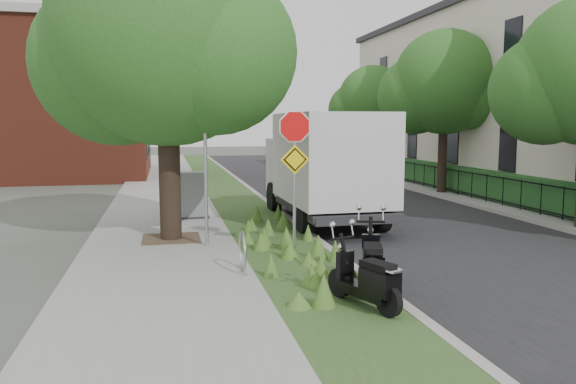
# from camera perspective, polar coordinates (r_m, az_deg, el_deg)

# --- Properties ---
(ground) EXTENTS (120.00, 120.00, 0.00)m
(ground) POSITION_cam_1_polar(r_m,az_deg,el_deg) (12.14, 7.80, -7.06)
(ground) COLOR #4C5147
(ground) RESTS_ON ground
(sidewalk_near) EXTENTS (3.50, 60.00, 0.12)m
(sidewalk_near) POSITION_cam_1_polar(r_m,az_deg,el_deg) (21.24, -12.70, -0.95)
(sidewalk_near) COLOR gray
(sidewalk_near) RESTS_ON ground
(verge) EXTENTS (2.00, 60.00, 0.12)m
(verge) POSITION_cam_1_polar(r_m,az_deg,el_deg) (21.40, -5.32, -0.75)
(verge) COLOR #2E4C20
(verge) RESTS_ON ground
(kerb_near) EXTENTS (0.20, 60.00, 0.13)m
(kerb_near) POSITION_cam_1_polar(r_m,az_deg,el_deg) (21.54, -2.68, -0.67)
(kerb_near) COLOR #9E9991
(kerb_near) RESTS_ON ground
(road) EXTENTS (7.00, 60.00, 0.01)m
(road) POSITION_cam_1_polar(r_m,az_deg,el_deg) (22.40, 6.18, -0.56)
(road) COLOR black
(road) RESTS_ON ground
(kerb_far) EXTENTS (0.20, 60.00, 0.13)m
(kerb_far) POSITION_cam_1_polar(r_m,az_deg,el_deg) (23.74, 14.21, -0.16)
(kerb_far) COLOR #9E9991
(kerb_far) RESTS_ON ground
(footpath_far) EXTENTS (3.20, 60.00, 0.12)m
(footpath_far) POSITION_cam_1_polar(r_m,az_deg,el_deg) (24.55, 17.76, -0.06)
(footpath_far) COLOR gray
(footpath_far) RESTS_ON ground
(street_tree_main) EXTENTS (6.21, 5.54, 7.66)m
(street_tree_main) POSITION_cam_1_polar(r_m,az_deg,el_deg) (14.03, -12.61, 14.48)
(street_tree_main) COLOR black
(street_tree_main) RESTS_ON ground
(bare_post) EXTENTS (0.08, 0.08, 4.00)m
(bare_post) POSITION_cam_1_polar(r_m,az_deg,el_deg) (12.90, -8.38, 3.29)
(bare_post) COLOR #A5A8AD
(bare_post) RESTS_ON ground
(bike_hoop) EXTENTS (0.06, 0.78, 0.77)m
(bike_hoop) POSITION_cam_1_polar(r_m,az_deg,el_deg) (10.82, -4.65, -6.07)
(bike_hoop) COLOR #A5A8AD
(bike_hoop) RESTS_ON ground
(sign_assembly) EXTENTS (0.94, 0.08, 3.22)m
(sign_assembly) POSITION_cam_1_polar(r_m,az_deg,el_deg) (11.95, 0.69, 4.07)
(sign_assembly) COLOR #A5A8AD
(sign_assembly) RESTS_ON ground
(fence_far) EXTENTS (0.04, 24.00, 1.00)m
(fence_far) POSITION_cam_1_polar(r_m,az_deg,el_deg) (24.00, 15.75, 1.32)
(fence_far) COLOR black
(fence_far) RESTS_ON ground
(hedge_far) EXTENTS (1.00, 24.00, 1.10)m
(hedge_far) POSITION_cam_1_polar(r_m,az_deg,el_deg) (24.34, 17.21, 1.34)
(hedge_far) COLOR #184520
(hedge_far) RESTS_ON footpath_far
(terrace_houses) EXTENTS (7.40, 26.40, 8.20)m
(terrace_houses) POSITION_cam_1_polar(r_m,az_deg,el_deg) (26.22, 24.41, 9.05)
(terrace_houses) COLOR beige
(terrace_houses) RESTS_ON ground
(brick_building) EXTENTS (9.40, 10.40, 8.30)m
(brick_building) POSITION_cam_1_polar(r_m,az_deg,el_deg) (33.50, -21.95, 8.68)
(brick_building) COLOR maroon
(brick_building) RESTS_ON ground
(far_tree_b) EXTENTS (4.83, 4.31, 6.56)m
(far_tree_b) POSITION_cam_1_polar(r_m,az_deg,el_deg) (23.85, 15.43, 10.20)
(far_tree_b) COLOR black
(far_tree_b) RESTS_ON ground
(far_tree_c) EXTENTS (4.37, 3.89, 5.93)m
(far_tree_c) POSITION_cam_1_polar(r_m,az_deg,el_deg) (31.13, 8.47, 8.80)
(far_tree_c) COLOR black
(far_tree_c) RESTS_ON ground
(scooter_near) EXTENTS (0.74, 1.54, 0.77)m
(scooter_near) POSITION_cam_1_polar(r_m,az_deg,el_deg) (8.71, 8.42, -9.38)
(scooter_near) COLOR black
(scooter_near) RESTS_ON ground
(scooter_far) EXTENTS (0.72, 1.68, 0.83)m
(scooter_far) POSITION_cam_1_polar(r_m,az_deg,el_deg) (9.61, 8.54, -7.64)
(scooter_far) COLOR black
(scooter_far) RESTS_ON ground
(box_truck) EXTENTS (2.54, 6.11, 2.75)m
(box_truck) POSITION_cam_1_polar(r_m,az_deg,el_deg) (16.42, 3.78, 2.98)
(box_truck) COLOR #262628
(box_truck) RESTS_ON ground
(utility_cabinet) EXTENTS (1.04, 0.71, 1.37)m
(utility_cabinet) POSITION_cam_1_polar(r_m,az_deg,el_deg) (17.08, -9.84, -0.37)
(utility_cabinet) COLOR #262628
(utility_cabinet) RESTS_ON ground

